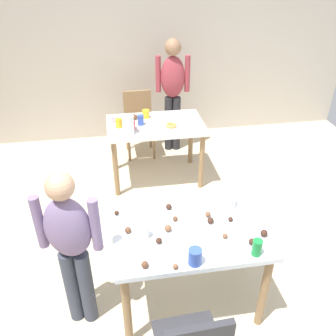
{
  "coord_description": "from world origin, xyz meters",
  "views": [
    {
      "loc": [
        -0.37,
        -1.93,
        2.53
      ],
      "look_at": [
        0.05,
        0.64,
        0.9
      ],
      "focal_mm": 38.36,
      "sensor_mm": 36.0,
      "label": 1
    }
  ],
  "objects_px": {
    "pitcher_far": "(128,125)",
    "dining_table_far": "(156,132)",
    "person_adult_far": "(173,87)",
    "person_girl_near": "(71,242)",
    "dining_table_near": "(189,240)",
    "chair_far_table": "(139,119)",
    "soda_can": "(257,248)",
    "mixing_bowl": "(225,200)"
  },
  "relations": [
    {
      "from": "dining_table_near",
      "to": "person_adult_far",
      "type": "relative_size",
      "value": 0.73
    },
    {
      "from": "pitcher_far",
      "to": "soda_can",
      "type": "bearing_deg",
      "value": -69.94
    },
    {
      "from": "dining_table_far",
      "to": "person_adult_far",
      "type": "height_order",
      "value": "person_adult_far"
    },
    {
      "from": "dining_table_far",
      "to": "person_girl_near",
      "type": "relative_size",
      "value": 0.83
    },
    {
      "from": "dining_table_near",
      "to": "person_girl_near",
      "type": "relative_size",
      "value": 0.83
    },
    {
      "from": "dining_table_near",
      "to": "pitcher_far",
      "type": "bearing_deg",
      "value": 101.23
    },
    {
      "from": "chair_far_table",
      "to": "person_girl_near",
      "type": "xyz_separation_m",
      "value": [
        -0.7,
        -2.62,
        0.3
      ]
    },
    {
      "from": "pitcher_far",
      "to": "mixing_bowl",
      "type": "bearing_deg",
      "value": -64.29
    },
    {
      "from": "dining_table_near",
      "to": "mixing_bowl",
      "type": "height_order",
      "value": "mixing_bowl"
    },
    {
      "from": "person_girl_near",
      "to": "person_adult_far",
      "type": "height_order",
      "value": "person_adult_far"
    },
    {
      "from": "person_adult_far",
      "to": "mixing_bowl",
      "type": "height_order",
      "value": "person_adult_far"
    },
    {
      "from": "dining_table_near",
      "to": "soda_can",
      "type": "bearing_deg",
      "value": -38.74
    },
    {
      "from": "mixing_bowl",
      "to": "chair_far_table",
      "type": "bearing_deg",
      "value": 101.88
    },
    {
      "from": "dining_table_far",
      "to": "pitcher_far",
      "type": "distance_m",
      "value": 0.44
    },
    {
      "from": "person_adult_far",
      "to": "mixing_bowl",
      "type": "distance_m",
      "value": 2.34
    },
    {
      "from": "soda_can",
      "to": "dining_table_far",
      "type": "bearing_deg",
      "value": 100.24
    },
    {
      "from": "dining_table_near",
      "to": "dining_table_far",
      "type": "xyz_separation_m",
      "value": [
        -0.0,
        1.87,
        -0.01
      ]
    },
    {
      "from": "dining_table_near",
      "to": "chair_far_table",
      "type": "bearing_deg",
      "value": 93.15
    },
    {
      "from": "chair_far_table",
      "to": "soda_can",
      "type": "height_order",
      "value": "soda_can"
    },
    {
      "from": "dining_table_near",
      "to": "pitcher_far",
      "type": "height_order",
      "value": "pitcher_far"
    },
    {
      "from": "mixing_bowl",
      "to": "pitcher_far",
      "type": "xyz_separation_m",
      "value": [
        -0.68,
        1.4,
        0.07
      ]
    },
    {
      "from": "dining_table_far",
      "to": "chair_far_table",
      "type": "relative_size",
      "value": 1.29
    },
    {
      "from": "person_adult_far",
      "to": "person_girl_near",
      "type": "bearing_deg",
      "value": -113.97
    },
    {
      "from": "dining_table_far",
      "to": "mixing_bowl",
      "type": "height_order",
      "value": "mixing_bowl"
    },
    {
      "from": "pitcher_far",
      "to": "chair_far_table",
      "type": "bearing_deg",
      "value": 78.5
    },
    {
      "from": "chair_far_table",
      "to": "pitcher_far",
      "type": "relative_size",
      "value": 4.12
    },
    {
      "from": "dining_table_near",
      "to": "chair_far_table",
      "type": "distance_m",
      "value": 2.59
    },
    {
      "from": "dining_table_near",
      "to": "dining_table_far",
      "type": "relative_size",
      "value": 1.0
    },
    {
      "from": "pitcher_far",
      "to": "dining_table_near",
      "type": "bearing_deg",
      "value": -78.77
    },
    {
      "from": "dining_table_near",
      "to": "person_girl_near",
      "type": "bearing_deg",
      "value": -176.94
    },
    {
      "from": "person_adult_far",
      "to": "soda_can",
      "type": "bearing_deg",
      "value": -88.79
    },
    {
      "from": "dining_table_near",
      "to": "person_adult_far",
      "type": "xyz_separation_m",
      "value": [
        0.33,
        2.59,
        0.28
      ]
    },
    {
      "from": "chair_far_table",
      "to": "soda_can",
      "type": "distance_m",
      "value": 2.96
    },
    {
      "from": "mixing_bowl",
      "to": "person_girl_near",
      "type": "bearing_deg",
      "value": -165.89
    },
    {
      "from": "pitcher_far",
      "to": "dining_table_far",
      "type": "bearing_deg",
      "value": 32.48
    },
    {
      "from": "dining_table_near",
      "to": "mixing_bowl",
      "type": "relative_size",
      "value": 6.39
    },
    {
      "from": "soda_can",
      "to": "pitcher_far",
      "type": "height_order",
      "value": "pitcher_far"
    },
    {
      "from": "person_girl_near",
      "to": "mixing_bowl",
      "type": "height_order",
      "value": "person_girl_near"
    },
    {
      "from": "person_girl_near",
      "to": "dining_table_near",
      "type": "bearing_deg",
      "value": 3.06
    },
    {
      "from": "dining_table_far",
      "to": "person_adult_far",
      "type": "xyz_separation_m",
      "value": [
        0.33,
        0.73,
        0.29
      ]
    },
    {
      "from": "chair_far_table",
      "to": "person_adult_far",
      "type": "height_order",
      "value": "person_adult_far"
    },
    {
      "from": "dining_table_far",
      "to": "pitcher_far",
      "type": "relative_size",
      "value": 5.34
    }
  ]
}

